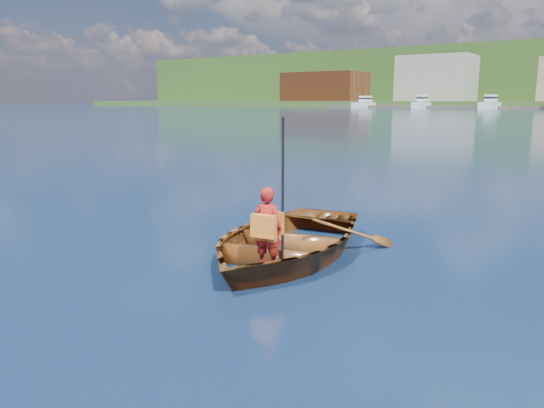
{
  "coord_description": "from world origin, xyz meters",
  "views": [
    {
      "loc": [
        2.71,
        -6.57,
        2.29
      ],
      "look_at": [
        -1.61,
        -0.14,
        0.77
      ],
      "focal_mm": 35.0,
      "sensor_mm": 36.0,
      "label": 1
    }
  ],
  "objects": [
    {
      "name": "rowboat",
      "position": [
        -1.39,
        -0.14,
        0.25
      ],
      "size": [
        3.3,
        4.22,
        0.8
      ],
      "color": "brown",
      "rests_on": "ground"
    },
    {
      "name": "child_paddler",
      "position": [
        -1.1,
        -1.01,
        0.66
      ],
      "size": [
        0.44,
        0.39,
        1.99
      ],
      "color": "#A51C17",
      "rests_on": "ground"
    },
    {
      "name": "ground",
      "position": [
        0.0,
        0.0,
        0.0
      ],
      "size": [
        600.0,
        600.0,
        0.0
      ],
      "color": "#0F2141",
      "rests_on": "ground"
    }
  ]
}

